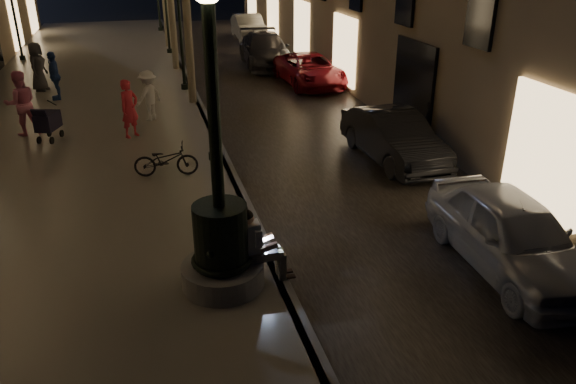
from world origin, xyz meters
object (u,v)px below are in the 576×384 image
object	(u,v)px
pedestrian_red	(129,109)
pedestrian_dark	(38,67)
car_front	(511,234)
car_fifth	(248,27)
lamp_curb_a	(207,44)
pedestrian_pink	(21,103)
lamp_curb_b	(179,9)
car_second	(394,137)
car_third	(310,70)
stroller	(47,121)
car_rear	(266,50)
bicycle	(166,160)
pedestrian_white	(149,96)
seated_man_laptop	(257,243)
fountain_lamppost	(221,232)
pedestrian_blue	(55,76)

from	to	relation	value
pedestrian_red	pedestrian_dark	xyz separation A→B (m)	(-3.34, 6.69, 0.06)
car_front	car_fifth	world-z (taller)	car_fifth
lamp_curb_a	pedestrian_pink	distance (m)	6.63
lamp_curb_b	car_second	distance (m)	10.39
lamp_curb_a	car_third	bearing A→B (deg)	57.52
stroller	car_fifth	bearing A→B (deg)	80.79
car_front	car_rear	distance (m)	18.94
bicycle	pedestrian_dark	bearing A→B (deg)	30.06
pedestrian_white	car_front	bearing A→B (deg)	76.31
seated_man_laptop	car_second	size ratio (longest dim) A/B	0.33
lamp_curb_b	car_third	xyz separation A→B (m)	(5.19, 0.16, -2.60)
lamp_curb_a	bicycle	bearing A→B (deg)	-147.97
pedestrian_pink	fountain_lamppost	bearing A→B (deg)	97.67
pedestrian_dark	car_rear	bearing A→B (deg)	-52.72
seated_man_laptop	lamp_curb_b	world-z (taller)	lamp_curb_b
pedestrian_red	pedestrian_dark	size ratio (longest dim) A/B	0.93
pedestrian_pink	pedestrian_dark	distance (m)	5.65
car_front	pedestrian_dark	xyz separation A→B (m)	(-9.96, 15.73, 0.41)
fountain_lamppost	car_rear	size ratio (longest dim) A/B	1.00
lamp_curb_a	car_third	size ratio (longest dim) A/B	1.05
pedestrian_white	bicycle	size ratio (longest dim) A/B	1.02
lamp_curb_b	car_front	world-z (taller)	lamp_curb_b
fountain_lamppost	pedestrian_white	world-z (taller)	fountain_lamppost
pedestrian_white	lamp_curb_b	bearing A→B (deg)	-154.07
stroller	car_second	size ratio (longest dim) A/B	0.28
fountain_lamppost	car_second	world-z (taller)	fountain_lamppost
pedestrian_white	pedestrian_dark	world-z (taller)	pedestrian_dark
pedestrian_pink	pedestrian_white	distance (m)	3.74
stroller	pedestrian_red	size ratio (longest dim) A/B	0.68
lamp_curb_a	pedestrian_white	bearing A→B (deg)	109.62
car_rear	pedestrian_pink	world-z (taller)	pedestrian_pink
pedestrian_blue	car_rear	bearing A→B (deg)	111.43
pedestrian_red	pedestrian_pink	world-z (taller)	pedestrian_pink
car_front	pedestrian_blue	distance (m)	16.91
stroller	fountain_lamppost	bearing A→B (deg)	-47.80
car_front	pedestrian_red	distance (m)	11.21
car_second	car_rear	distance (m)	13.29
lamp_curb_b	pedestrian_white	xyz separation A→B (m)	(-1.48, -3.86, -2.23)
fountain_lamppost	car_front	bearing A→B (deg)	-5.46
seated_man_laptop	pedestrian_red	world-z (taller)	pedestrian_red
car_second	car_rear	bearing A→B (deg)	89.67
stroller	car_fifth	xyz separation A→B (m)	(9.42, 17.33, -0.04)
car_rear	pedestrian_blue	world-z (taller)	pedestrian_blue
fountain_lamppost	lamp_curb_a	world-z (taller)	fountain_lamppost
fountain_lamppost	lamp_curb_b	bearing A→B (deg)	87.14
pedestrian_white	bicycle	xyz separation A→B (m)	(0.18, -4.95, -0.39)
pedestrian_red	pedestrian_blue	bearing A→B (deg)	75.88
seated_man_laptop	car_second	distance (m)	7.13
lamp_curb_a	car_fifth	world-z (taller)	lamp_curb_a
lamp_curb_b	pedestrian_dark	size ratio (longest dim) A/B	2.61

